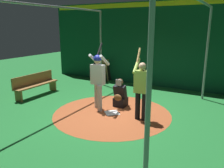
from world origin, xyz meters
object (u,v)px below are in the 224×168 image
Objects in this scene: batter at (98,77)px; visitor at (142,87)px; bench at (36,84)px; catcher at (120,96)px; bat_rack at (107,71)px; home_plate at (112,113)px.

batter is 1.54m from visitor.
batter reaches higher than visitor.
catcher is at bearing 97.75° from bench.
batter is 1.05m from catcher.
visitor is (0.11, 1.54, -0.12)m from batter.
bat_rack is at bearing -143.13° from catcher.
home_plate is 1.23m from batter.
visitor is at bearing 86.03° from batter.
batter is 1.08× the size of bench.
bat_rack reaches higher than catcher.
bat_rack is 3.73m from bench.
bench is (-0.22, -3.56, 0.44)m from home_plate.
batter is 2.03× the size of bat_rack.
batter reaches higher than bat_rack.
batter is 3.06m from bench.
visitor is at bearing 41.63° from bat_rack.
visitor reaches higher than bat_rack.
bat_rack reaches higher than bench.
catcher is at bearing 139.15° from batter.
home_plate is 0.20× the size of visitor.
catcher is (-0.69, -0.07, 0.37)m from home_plate.
catcher is at bearing 36.87° from bat_rack.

